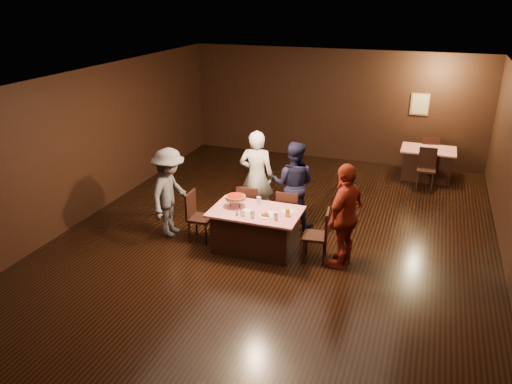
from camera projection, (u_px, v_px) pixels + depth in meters
room at (282, 127)px, 8.94m from camera, size 10.00×10.04×3.02m
main_table at (256, 230)px, 9.01m from camera, size 1.60×1.00×0.77m
back_table at (427, 164)px, 12.46m from camera, size 1.30×0.90×0.77m
chair_far_left at (249, 207)px, 9.76m from camera, size 0.46×0.46×0.95m
chair_far_right at (289, 212)px, 9.51m from camera, size 0.44×0.44×0.95m
chair_end_left at (200, 217)px, 9.32m from camera, size 0.44×0.44×0.95m
chair_end_right at (316, 235)px, 8.64m from camera, size 0.46×0.46×0.95m
chair_back_near at (426, 169)px, 11.82m from camera, size 0.43×0.43×0.95m
chair_back_far at (428, 153)px, 12.95m from camera, size 0.48×0.48×0.95m
diner_white_jacket at (256, 176)px, 9.99m from camera, size 0.74×0.54×1.89m
diner_navy_hoodie at (293, 184)px, 9.78m from camera, size 0.88×0.70×1.74m
diner_grey_knit at (170, 193)px, 9.40m from camera, size 0.67×1.13×1.73m
diner_red_shirt at (345, 216)px, 8.30m from camera, size 0.75×1.17×1.84m
pizza_stand at (236, 197)px, 8.97m from camera, size 0.38×0.38×0.22m
plate_with_slice at (266, 215)px, 8.62m from camera, size 0.25×0.25×0.06m
plate_empty at (288, 211)px, 8.82m from camera, size 0.25×0.25×0.01m
glass_front_left at (253, 214)px, 8.56m from camera, size 0.08×0.08×0.14m
glass_front_right at (276, 216)px, 8.48m from camera, size 0.08×0.08×0.14m
glass_amber at (288, 213)px, 8.61m from camera, size 0.08×0.08×0.14m
glass_back at (259, 200)px, 9.12m from camera, size 0.08×0.08×0.14m
condiments at (241, 213)px, 8.66m from camera, size 0.17×0.10×0.09m
napkin_center at (272, 213)px, 8.77m from camera, size 0.19×0.19×0.01m
napkin_left at (247, 210)px, 8.87m from camera, size 0.21×0.21×0.01m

